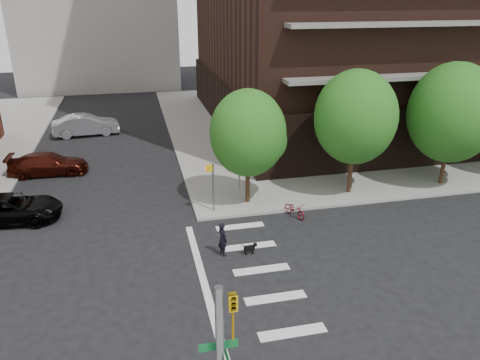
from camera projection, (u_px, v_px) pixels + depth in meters
ground at (197, 309)px, 17.22m from camera, size 120.00×120.00×0.00m
sidewalk_ne at (383, 119)px, 42.70m from camera, size 39.00×33.00×0.15m
crosswalk at (255, 301)px, 17.68m from camera, size 3.85×13.00×0.01m
tree_a at (248, 133)px, 24.22m from camera, size 4.00×4.00×5.90m
tree_b at (355, 117)px, 25.29m from camera, size 4.50×4.50×6.65m
tree_c at (453, 113)px, 26.58m from camera, size 5.00×5.00×6.80m
pedestrian_signal at (219, 179)px, 24.17m from camera, size 2.18×0.67×2.60m
parked_car_black at (10, 209)px, 23.56m from camera, size 2.77×5.24×1.40m
parked_car_maroon at (48, 164)px, 29.67m from camera, size 2.11×4.89×1.40m
parked_car_silver at (86, 125)px, 37.71m from camera, size 2.33×5.34×1.71m
scooter at (295, 209)px, 24.17m from camera, size 1.06×1.61×0.80m
dog_walker at (223, 239)px, 20.52m from camera, size 0.66×0.54×1.56m
dog at (250, 248)px, 20.73m from camera, size 0.59×0.19×0.50m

